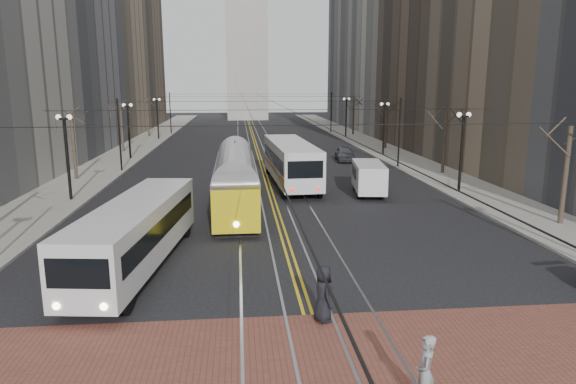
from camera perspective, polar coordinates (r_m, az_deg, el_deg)
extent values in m
plane|color=black|center=(19.14, 1.85, -12.23)|extent=(260.00, 260.00, 0.00)
cube|color=gray|center=(64.07, -17.01, 4.42)|extent=(5.00, 140.00, 0.15)
cube|color=gray|center=(65.13, 9.91, 4.88)|extent=(5.00, 140.00, 0.15)
cube|color=brown|center=(15.61, 3.83, -18.17)|extent=(25.00, 6.00, 0.01)
cube|color=gray|center=(62.85, -3.44, 4.72)|extent=(4.80, 130.00, 0.02)
cube|color=gold|center=(62.85, -3.44, 4.72)|extent=(0.42, 130.00, 0.01)
cube|color=slate|center=(68.06, -26.92, 18.41)|extent=(16.00, 20.00, 34.00)
cube|color=brown|center=(106.59, -19.05, 17.82)|extent=(16.00, 20.00, 40.00)
cube|color=brown|center=(69.76, 19.02, 18.83)|extent=(16.00, 20.00, 34.00)
cube|color=slate|center=(107.68, 9.93, 18.21)|extent=(16.00, 20.00, 40.00)
cylinder|color=black|center=(37.45, -23.28, 3.22)|extent=(0.20, 0.20, 5.60)
cylinder|color=black|center=(56.70, -17.25, 6.27)|extent=(0.20, 0.20, 5.60)
cylinder|color=black|center=(76.34, -14.28, 7.75)|extent=(0.20, 0.20, 5.60)
cylinder|color=black|center=(39.09, 18.68, 3.88)|extent=(0.20, 0.20, 5.60)
cylinder|color=black|center=(57.80, 10.59, 6.70)|extent=(0.20, 0.20, 5.60)
cylinder|color=black|center=(77.16, 6.47, 8.08)|extent=(0.20, 0.20, 5.60)
cylinder|color=#382D23|center=(45.62, -22.70, 4.65)|extent=(0.28, 0.28, 5.60)
cylinder|color=#382D23|center=(62.97, -17.97, 6.74)|extent=(0.28, 0.28, 5.60)
cylinder|color=#382D23|center=(80.60, -15.28, 7.90)|extent=(0.28, 0.28, 5.60)
cylinder|color=#382D23|center=(32.27, 28.42, 1.50)|extent=(0.28, 0.28, 5.60)
cylinder|color=#382D23|center=(47.17, 16.97, 5.26)|extent=(0.28, 0.28, 5.60)
cylinder|color=#382D23|center=(64.10, 10.84, 7.18)|extent=(0.28, 0.28, 5.60)
cylinder|color=#382D23|center=(81.49, 7.28, 8.26)|extent=(0.28, 0.28, 5.60)
cylinder|color=black|center=(62.35, -4.91, 10.17)|extent=(0.03, 120.00, 0.03)
cylinder|color=black|center=(62.46, -2.11, 10.21)|extent=(0.03, 120.00, 0.03)
cylinder|color=black|center=(48.70, -18.22, 5.97)|extent=(0.16, 0.16, 6.60)
cylinder|color=black|center=(84.11, -12.95, 8.50)|extent=(0.16, 0.16, 6.60)
cylinder|color=black|center=(49.90, 12.26, 6.42)|extent=(0.16, 0.16, 6.60)
cylinder|color=black|center=(84.81, 4.82, 8.78)|extent=(0.16, 0.16, 6.60)
cube|color=silver|center=(23.02, -16.46, -4.67)|extent=(3.88, 11.81, 2.90)
cube|color=gold|center=(32.36, -5.83, 0.70)|extent=(2.53, 13.36, 3.15)
cube|color=silver|center=(40.53, 0.30, 3.18)|extent=(3.46, 13.05, 3.37)
cube|color=white|center=(37.39, 8.95, 1.45)|extent=(2.62, 5.35, 2.27)
imported|color=#404348|center=(53.75, 6.33, 4.28)|extent=(2.26, 4.68, 1.54)
imported|color=black|center=(17.44, 3.93, -11.20)|extent=(0.81, 1.06, 1.95)
imported|color=gray|center=(13.52, 15.00, -18.87)|extent=(0.67, 0.82, 1.96)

